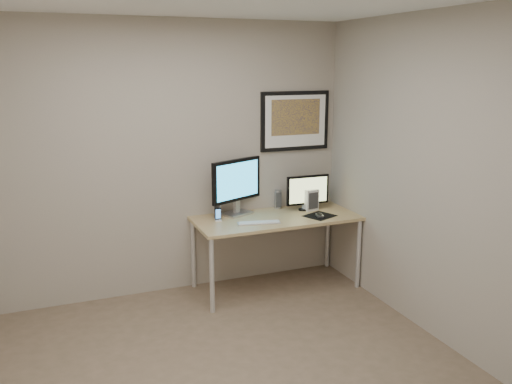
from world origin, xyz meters
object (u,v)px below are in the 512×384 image
at_px(desk, 276,223).
at_px(keyboard, 259,223).
at_px(monitor_large, 236,184).
at_px(fan_unit, 310,200).
at_px(speaker_right, 278,199).
at_px(phone_dock, 218,214).
at_px(framed_art, 295,121).
at_px(monitor_tv, 308,192).
at_px(speaker_left, 217,209).

relative_size(desk, keyboard, 3.98).
xyz_separation_m(desk, monitor_large, (-0.33, 0.23, 0.37)).
distance_m(desk, fan_unit, 0.48).
relative_size(desk, speaker_right, 8.48).
bearing_deg(phone_dock, desk, -5.59).
bearing_deg(monitor_large, framed_art, -15.28).
xyz_separation_m(desk, monitor_tv, (0.40, 0.12, 0.26)).
bearing_deg(speaker_right, speaker_left, -159.05).
distance_m(monitor_large, fan_unit, 0.79).
bearing_deg(speaker_right, monitor_tv, -25.35).
bearing_deg(fan_unit, speaker_left, 169.09).
distance_m(speaker_right, fan_unit, 0.34).
xyz_separation_m(speaker_left, fan_unit, (0.98, -0.06, 0.02)).
height_order(monitor_tv, phone_dock, monitor_tv).
bearing_deg(speaker_left, speaker_right, 34.82).
xyz_separation_m(framed_art, fan_unit, (0.08, -0.22, -0.78)).
relative_size(phone_dock, keyboard, 0.32).
height_order(monitor_large, fan_unit, monitor_large).
bearing_deg(framed_art, phone_dock, -164.49).
relative_size(desk, speaker_left, 8.74).
relative_size(speaker_left, phone_dock, 1.41).
height_order(speaker_left, speaker_right, speaker_right).
bearing_deg(speaker_left, phone_dock, -80.92).
distance_m(framed_art, monitor_large, 0.90).
relative_size(framed_art, speaker_left, 4.10).
bearing_deg(fan_unit, keyboard, -166.96).
bearing_deg(framed_art, keyboard, -141.32).
xyz_separation_m(monitor_large, phone_dock, (-0.24, -0.16, -0.24)).
relative_size(framed_art, fan_unit, 3.50).
distance_m(desk, keyboard, 0.28).
distance_m(keyboard, fan_unit, 0.72).
bearing_deg(monitor_large, desk, -59.15).
bearing_deg(desk, monitor_large, 144.55).
height_order(framed_art, keyboard, framed_art).
height_order(monitor_tv, fan_unit, monitor_tv).
distance_m(desk, speaker_right, 0.37).
height_order(framed_art, fan_unit, framed_art).
relative_size(speaker_right, keyboard, 0.47).
bearing_deg(keyboard, speaker_left, 146.59).
bearing_deg(speaker_left, monitor_large, 39.68).
bearing_deg(desk, monitor_tv, 16.81).
distance_m(speaker_right, keyboard, 0.59).
height_order(monitor_large, keyboard, monitor_large).
height_order(desk, keyboard, keyboard).
bearing_deg(monitor_large, monitor_tv, -32.24).
distance_m(monitor_tv, speaker_right, 0.32).
relative_size(framed_art, monitor_tv, 1.64).
distance_m(desk, speaker_left, 0.59).
bearing_deg(monitor_large, speaker_left, 171.83).
height_order(speaker_right, fan_unit, fan_unit).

